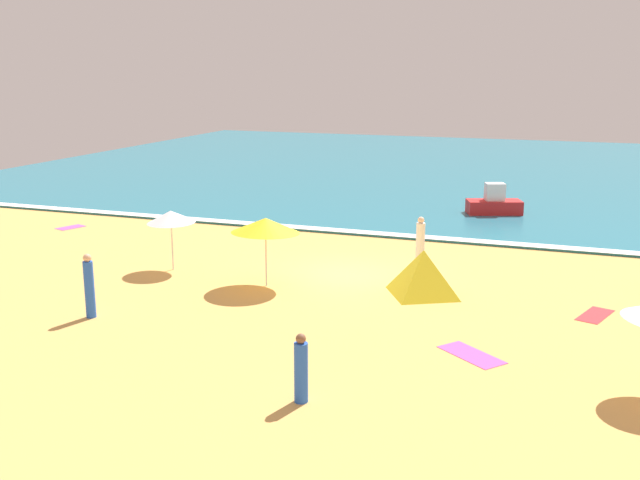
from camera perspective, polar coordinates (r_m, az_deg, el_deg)
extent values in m
plane|color=#E0A856|center=(25.88, 1.75, -2.68)|extent=(60.00, 60.00, 0.00)
cube|color=teal|center=(52.71, 11.29, 5.33)|extent=(60.00, 44.00, 0.10)
cube|color=white|center=(31.72, 5.29, 0.46)|extent=(57.00, 0.70, 0.01)
cylinder|color=silver|center=(24.40, -4.15, -0.99)|extent=(0.05, 0.05, 2.23)
cone|color=yellow|center=(24.19, -4.19, 1.13)|extent=(2.86, 2.87, 0.58)
cylinder|color=silver|center=(26.81, -11.25, -0.08)|extent=(0.05, 0.05, 2.08)
cone|color=white|center=(26.62, -11.34, 1.76)|extent=(2.33, 2.34, 0.47)
pyramid|color=yellow|center=(23.73, 7.89, -2.47)|extent=(2.37, 2.35, 1.45)
cylinder|color=white|center=(26.62, 7.68, -0.47)|extent=(0.36, 0.36, 1.69)
sphere|color=beige|center=(26.41, 7.74, 1.53)|extent=(0.23, 0.23, 0.23)
cylinder|color=blue|center=(16.24, -1.46, -10.11)|extent=(0.33, 0.33, 1.35)
sphere|color=brown|center=(15.95, -1.48, -7.56)|extent=(0.22, 0.22, 0.22)
cylinder|color=blue|center=(22.38, -17.22, -3.64)|extent=(0.40, 0.40, 1.67)
sphere|color=#DBA884|center=(22.13, -17.39, -1.31)|extent=(0.24, 0.24, 0.24)
cube|color=red|center=(23.22, 20.30, -5.41)|extent=(1.13, 1.69, 0.01)
cube|color=#D84CA5|center=(35.17, -18.54, 0.92)|extent=(1.04, 1.37, 0.01)
cube|color=#D84CA5|center=(19.32, 11.51, -8.60)|extent=(1.87, 1.71, 0.01)
cube|color=red|center=(36.90, 13.17, 2.48)|extent=(2.80, 1.97, 0.65)
cube|color=silver|center=(36.77, 13.23, 3.61)|extent=(1.08, 0.96, 0.83)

